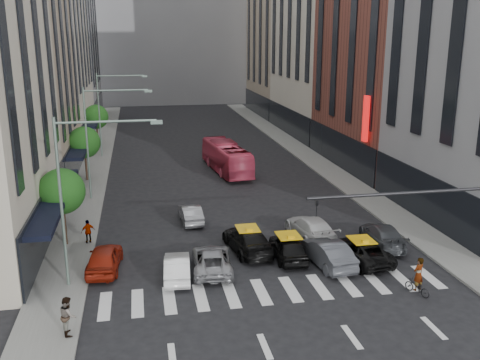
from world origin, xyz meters
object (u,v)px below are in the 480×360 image
streetlamp_near (79,180)px  streetlamp_far (108,104)px  car_red (104,258)px  pedestrian_far (88,231)px  taxi_center (288,247)px  streetlamp_mid (98,128)px  motorcycle (417,287)px  bus (226,157)px  car_white_front (177,267)px  taxi_left (248,240)px  pedestrian_near (68,315)px

streetlamp_near → streetlamp_far: same height
car_red → pedestrian_far: size_ratio=2.84×
taxi_center → streetlamp_far: bearing=-67.5°
pedestrian_far → streetlamp_mid: bearing=-111.6°
car_red → motorcycle: 17.21m
streetlamp_far → bus: streetlamp_far is taller
motorcycle → bus: bearing=-102.3°
car_white_front → taxi_center: (6.77, 1.41, 0.07)m
car_red → taxi_left: taxi_left is taller
streetlamp_near → taxi_left: (9.44, 2.98, -5.15)m
streetlamp_near → car_red: size_ratio=2.05×
bus → pedestrian_far: (-11.84, -17.19, -0.52)m
streetlamp_near → streetlamp_far: bearing=90.0°
car_red → motorcycle: bearing=164.4°
streetlamp_mid → car_red: size_ratio=2.05×
taxi_left → bus: 20.27m
car_red → bus: size_ratio=0.42×
car_white_front → taxi_left: (4.60, 2.96, 0.09)m
pedestrian_near → taxi_center: bearing=-73.3°
car_red → taxi_left: (8.60, 1.17, 0.00)m
streetlamp_mid → car_white_front: size_ratio=2.26×
streetlamp_far → car_white_front: 32.77m
motorcycle → streetlamp_far: bearing=-88.5°
streetlamp_far → streetlamp_near: bearing=-90.0°
streetlamp_far → car_red: 30.64m
taxi_left → bus: size_ratio=0.50×
streetlamp_mid → bus: size_ratio=0.87×
streetlamp_far → taxi_left: (9.44, -29.02, -5.15)m
streetlamp_far → taxi_center: streetlamp_far is taller
pedestrian_far → car_red: bearing=86.6°
motorcycle → taxi_center: bearing=-70.5°
taxi_center → pedestrian_far: size_ratio=2.79×
car_white_front → pedestrian_far: size_ratio=2.59×
motorcycle → pedestrian_near: 17.33m
taxi_left → motorcycle: (7.50, -7.26, -0.35)m
pedestrian_near → motorcycle: bearing=-99.2°
motorcycle → pedestrian_far: (-17.30, 10.23, 0.52)m
streetlamp_far → bus: 15.17m
streetlamp_mid → pedestrian_near: bearing=-91.0°
streetlamp_mid → taxi_center: size_ratio=2.09×
taxi_center → motorcycle: size_ratio=2.81×
car_red → car_white_front: (4.00, -1.79, -0.09)m
bus → pedestrian_far: size_ratio=6.73×
pedestrian_near → pedestrian_far: 11.01m
streetlamp_mid → pedestrian_near: (-0.36, -21.06, -4.86)m
bus → pedestrian_near: bearing=60.6°
car_white_front → pedestrian_near: 7.28m
car_white_front → bus: bus is taller
motorcycle → pedestrian_near: pedestrian_near is taller
streetlamp_mid → motorcycle: 26.99m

